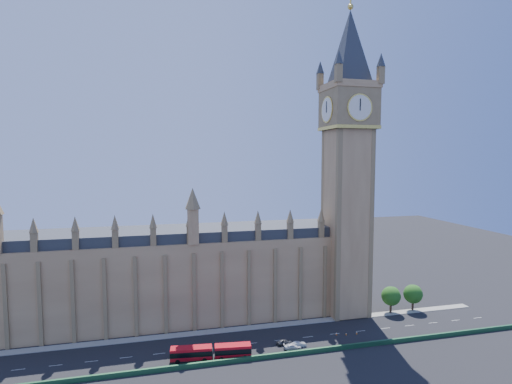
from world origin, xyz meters
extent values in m
plane|color=black|center=(0.00, 0.00, 0.00)|extent=(400.00, 400.00, 0.00)
cube|color=#9E764C|center=(-25.00, 22.00, 12.50)|extent=(120.00, 20.00, 25.00)
cube|color=#2D3035|center=(-25.00, 22.00, 26.50)|extent=(120.00, 18.00, 3.00)
cube|color=#9E764C|center=(38.00, 14.00, 29.00)|extent=(12.00, 12.00, 58.00)
cube|color=olive|center=(38.00, 14.00, 64.00)|extent=(14.00, 14.00, 12.00)
cylinder|color=silver|center=(38.00, 6.85, 64.00)|extent=(7.20, 0.30, 7.20)
cube|color=#9E764C|center=(38.00, 14.00, 71.00)|extent=(14.50, 14.50, 2.00)
pyramid|color=#2D3035|center=(38.00, 14.00, 94.00)|extent=(20.59, 20.59, 22.00)
sphere|color=#F2C64C|center=(38.00, 14.00, 94.80)|extent=(1.80, 1.80, 1.80)
cube|color=#1E4C2D|center=(0.00, -9.00, 0.60)|extent=(160.00, 0.60, 1.20)
cube|color=gray|center=(0.00, 9.50, 0.08)|extent=(160.00, 3.00, 0.16)
cylinder|color=#382619|center=(52.00, 10.00, 2.00)|extent=(0.70, 0.70, 4.00)
sphere|color=#245516|center=(52.00, 10.00, 5.50)|extent=(6.00, 6.00, 6.00)
sphere|color=#245516|center=(52.80, 10.30, 6.10)|extent=(4.38, 4.38, 4.38)
cylinder|color=#382619|center=(60.00, 10.00, 2.00)|extent=(0.70, 0.70, 4.00)
sphere|color=#245516|center=(60.00, 10.00, 5.50)|extent=(6.00, 6.00, 6.00)
sphere|color=#245516|center=(60.80, 10.30, 6.10)|extent=(4.38, 4.38, 4.38)
cube|color=#B90C17|center=(-12.34, -5.35, 1.67)|extent=(10.29, 3.89, 3.35)
cube|color=#B90C17|center=(-2.25, -6.49, 1.67)|extent=(9.18, 3.77, 3.35)
cube|color=black|center=(-12.34, -5.35, 2.07)|extent=(10.34, 3.95, 1.27)
cube|color=black|center=(-2.25, -6.49, 2.07)|extent=(9.23, 3.82, 1.27)
cylinder|color=black|center=(-7.57, -5.89, 1.51)|extent=(1.16, 2.76, 2.68)
cylinder|color=black|center=(-15.69, -6.38, 0.56)|extent=(1.15, 0.46, 1.12)
cylinder|color=black|center=(-15.38, -3.61, 0.56)|extent=(1.15, 0.46, 1.12)
cylinder|color=black|center=(-9.30, -7.10, 0.56)|extent=(1.15, 0.46, 1.12)
cylinder|color=black|center=(-8.99, -4.33, 0.56)|extent=(1.15, 0.46, 1.12)
cylinder|color=black|center=(-5.25, -7.55, 0.56)|extent=(1.15, 0.46, 1.12)
cylinder|color=black|center=(-4.93, -4.78, 0.56)|extent=(1.15, 0.46, 1.12)
cylinder|color=black|center=(0.43, -8.19, 0.56)|extent=(1.15, 0.46, 1.12)
cylinder|color=black|center=(0.74, -5.42, 0.56)|extent=(1.15, 0.46, 1.12)
imported|color=#3A3B41|center=(12.28, -2.85, 0.71)|extent=(4.27, 1.89, 1.43)
imported|color=#AFB2B7|center=(15.55, -4.88, 0.67)|extent=(4.11, 1.61, 1.33)
imported|color=silver|center=(13.54, -5.72, 0.66)|extent=(4.72, 2.34, 1.32)
cube|color=black|center=(28.23, -0.77, 0.02)|extent=(0.51, 0.51, 0.04)
cone|color=orange|center=(28.23, -0.77, 0.36)|extent=(0.56, 0.56, 0.72)
cylinder|color=white|center=(28.23, -0.77, 0.46)|extent=(0.35, 0.35, 0.12)
cube|color=black|center=(16.20, -3.44, 0.02)|extent=(0.54, 0.54, 0.04)
cone|color=#FF5F0D|center=(16.20, -3.44, 0.36)|extent=(0.59, 0.59, 0.72)
cylinder|color=white|center=(16.20, -3.44, 0.46)|extent=(0.35, 0.35, 0.12)
cube|color=black|center=(30.86, -1.42, 0.02)|extent=(0.43, 0.43, 0.04)
cone|color=orange|center=(30.86, -1.42, 0.31)|extent=(0.47, 0.47, 0.62)
cylinder|color=white|center=(30.86, -1.42, 0.40)|extent=(0.30, 0.30, 0.11)
cube|color=black|center=(34.00, -1.57, 0.02)|extent=(0.46, 0.46, 0.04)
cone|color=orange|center=(34.00, -1.57, 0.34)|extent=(0.50, 0.50, 0.67)
cylinder|color=white|center=(34.00, -1.57, 0.43)|extent=(0.33, 0.33, 0.11)
camera|label=1|loc=(-19.26, -99.99, 49.14)|focal=28.00mm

